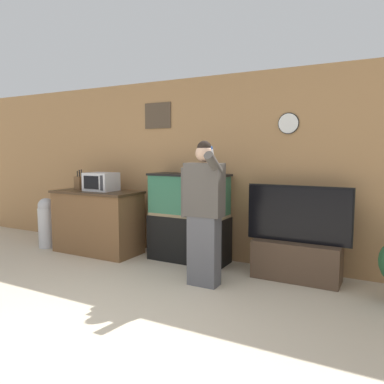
% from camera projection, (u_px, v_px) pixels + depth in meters
% --- Properties ---
extents(ground_plane, '(18.00, 18.00, 0.00)m').
position_uv_depth(ground_plane, '(55.00, 348.00, 2.95)').
color(ground_plane, beige).
extents(wall_back_paneled, '(10.00, 0.08, 2.60)m').
position_uv_depth(wall_back_paneled, '(213.00, 169.00, 5.36)').
color(wall_back_paneled, '#A87A4C').
rests_on(wall_back_paneled, ground_plane).
extents(counter_island, '(1.36, 0.66, 0.95)m').
position_uv_depth(counter_island, '(98.00, 222.00, 5.73)').
color(counter_island, brown).
rests_on(counter_island, ground_plane).
extents(microwave, '(0.46, 0.36, 0.28)m').
position_uv_depth(microwave, '(101.00, 182.00, 5.68)').
color(microwave, silver).
rests_on(microwave, counter_island).
extents(knife_block, '(0.12, 0.12, 0.31)m').
position_uv_depth(knife_block, '(79.00, 182.00, 5.90)').
color(knife_block, brown).
rests_on(knife_block, counter_island).
extents(aquarium_on_stand, '(1.14, 0.45, 1.24)m').
position_uv_depth(aquarium_on_stand, '(189.00, 218.00, 5.26)').
color(aquarium_on_stand, black).
rests_on(aquarium_on_stand, ground_plane).
extents(tv_on_stand, '(1.24, 0.40, 1.14)m').
position_uv_depth(tv_on_stand, '(296.00, 252.00, 4.51)').
color(tv_on_stand, '#4C3828').
rests_on(tv_on_stand, ground_plane).
extents(person_standing, '(0.53, 0.40, 1.67)m').
position_uv_depth(person_standing, '(203.00, 211.00, 4.27)').
color(person_standing, '#515156').
rests_on(person_standing, ground_plane).
extents(trash_bin, '(0.27, 0.27, 0.80)m').
position_uv_depth(trash_bin, '(47.00, 222.00, 6.05)').
color(trash_bin, '#B7B7BC').
rests_on(trash_bin, ground_plane).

